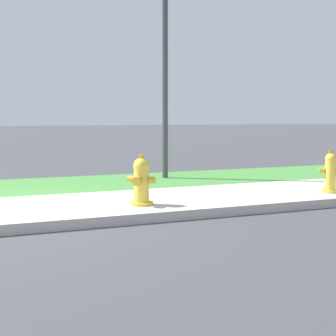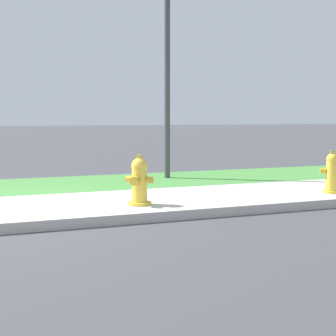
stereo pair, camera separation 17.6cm
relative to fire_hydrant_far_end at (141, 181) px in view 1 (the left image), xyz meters
name	(u,v)px [view 1 (the left image)]	position (x,y,z in m)	size (l,w,h in m)	color
fire_hydrant_far_end	(141,181)	(0.00, 0.00, 0.00)	(0.36, 0.36, 0.70)	gold
fire_hydrant_at_driveway	(330,173)	(3.14, -0.07, -0.01)	(0.34, 0.32, 0.69)	gold
street_lamp	(165,37)	(1.35, 2.61, 2.42)	(0.32, 0.32, 4.09)	#3D3D42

